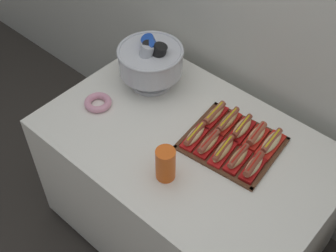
% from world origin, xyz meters
% --- Properties ---
extents(ground_plane, '(10.00, 10.00, 0.00)m').
position_xyz_m(ground_plane, '(0.00, 0.00, 0.00)').
color(ground_plane, '#38332D').
extents(buffet_table, '(1.36, 0.89, 0.78)m').
position_xyz_m(buffet_table, '(0.00, 0.00, 0.41)').
color(buffet_table, white).
rests_on(buffet_table, ground_plane).
extents(serving_tray, '(0.44, 0.40, 0.01)m').
position_xyz_m(serving_tray, '(0.16, 0.11, 0.79)').
color(serving_tray, '#56331E').
rests_on(serving_tray, buffet_table).
extents(hot_dog_0, '(0.08, 0.17, 0.06)m').
position_xyz_m(hot_dog_0, '(0.02, 0.02, 0.82)').
color(hot_dog_0, red).
rests_on(hot_dog_0, serving_tray).
extents(hot_dog_1, '(0.08, 0.17, 0.06)m').
position_xyz_m(hot_dog_1, '(0.10, 0.02, 0.82)').
color(hot_dog_1, '#B21414').
rests_on(hot_dog_1, serving_tray).
extents(hot_dog_2, '(0.09, 0.18, 0.06)m').
position_xyz_m(hot_dog_2, '(0.17, 0.03, 0.82)').
color(hot_dog_2, red).
rests_on(hot_dog_2, serving_tray).
extents(hot_dog_3, '(0.07, 0.16, 0.06)m').
position_xyz_m(hot_dog_3, '(0.25, 0.04, 0.82)').
color(hot_dog_3, red).
rests_on(hot_dog_3, serving_tray).
extents(hot_dog_4, '(0.08, 0.16, 0.06)m').
position_xyz_m(hot_dog_4, '(0.32, 0.04, 0.82)').
color(hot_dog_4, '#B21414').
rests_on(hot_dog_4, serving_tray).
extents(hot_dog_5, '(0.07, 0.18, 0.06)m').
position_xyz_m(hot_dog_5, '(0.01, 0.18, 0.82)').
color(hot_dog_5, red).
rests_on(hot_dog_5, serving_tray).
extents(hot_dog_6, '(0.07, 0.18, 0.06)m').
position_xyz_m(hot_dog_6, '(0.08, 0.19, 0.82)').
color(hot_dog_6, red).
rests_on(hot_dog_6, serving_tray).
extents(hot_dog_7, '(0.09, 0.17, 0.06)m').
position_xyz_m(hot_dog_7, '(0.16, 0.19, 0.82)').
color(hot_dog_7, '#B21414').
rests_on(hot_dog_7, serving_tray).
extents(hot_dog_8, '(0.08, 0.16, 0.06)m').
position_xyz_m(hot_dog_8, '(0.23, 0.20, 0.82)').
color(hot_dog_8, red).
rests_on(hot_dog_8, serving_tray).
extents(hot_dog_9, '(0.08, 0.18, 0.06)m').
position_xyz_m(hot_dog_9, '(0.31, 0.21, 0.82)').
color(hot_dog_9, red).
rests_on(hot_dog_9, serving_tray).
extents(punch_bowl, '(0.33, 0.33, 0.27)m').
position_xyz_m(punch_bowl, '(-0.40, 0.18, 0.93)').
color(punch_bowl, silver).
rests_on(punch_bowl, buffet_table).
extents(cup_stack, '(0.08, 0.08, 0.16)m').
position_xyz_m(cup_stack, '(0.06, -0.22, 0.86)').
color(cup_stack, '#EA5B19').
rests_on(cup_stack, buffet_table).
extents(donut, '(0.14, 0.14, 0.03)m').
position_xyz_m(donut, '(-0.48, -0.12, 0.80)').
color(donut, pink).
rests_on(donut, buffet_table).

